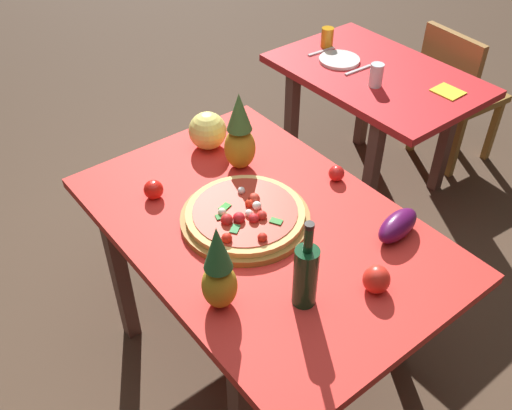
{
  "coord_description": "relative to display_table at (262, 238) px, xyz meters",
  "views": [
    {
      "loc": [
        1.2,
        -0.97,
        2.12
      ],
      "look_at": [
        -0.05,
        0.01,
        0.78
      ],
      "focal_mm": 40.02,
      "sensor_mm": 36.0,
      "label": 1
    }
  ],
  "objects": [
    {
      "name": "fork_utensil",
      "position": [
        -0.9,
        1.14,
        0.08
      ],
      "size": [
        0.03,
        0.18,
        0.01
      ],
      "primitive_type": "cube",
      "rotation": [
        0.0,
        0.0,
        -0.09
      ],
      "color": "silver",
      "rests_on": "background_table"
    },
    {
      "name": "melon",
      "position": [
        -0.52,
        0.13,
        0.16
      ],
      "size": [
        0.16,
        0.16,
        0.16
      ],
      "primitive_type": "sphere",
      "color": "#F1E26F",
      "rests_on": "display_table"
    },
    {
      "name": "pineapple_left",
      "position": [
        0.21,
        -0.34,
        0.22
      ],
      "size": [
        0.11,
        0.11,
        0.32
      ],
      "color": "#B99223",
      "rests_on": "display_table"
    },
    {
      "name": "ground_plane",
      "position": [
        0.0,
        0.0,
        -0.65
      ],
      "size": [
        10.0,
        10.0,
        0.0
      ],
      "primitive_type": "plane",
      "color": "#4C3828"
    },
    {
      "name": "drinking_glass_water",
      "position": [
        -0.45,
        1.09,
        0.14
      ],
      "size": [
        0.07,
        0.07,
        0.12
      ],
      "primitive_type": "cylinder",
      "color": "silver",
      "rests_on": "background_table"
    },
    {
      "name": "bell_pepper",
      "position": [
        0.47,
        0.09,
        0.12
      ],
      "size": [
        0.09,
        0.09,
        0.1
      ],
      "primitive_type": "ellipsoid",
      "color": "red",
      "rests_on": "display_table"
    },
    {
      "name": "eggplant",
      "position": [
        0.34,
        0.33,
        0.12
      ],
      "size": [
        0.12,
        0.21,
        0.09
      ],
      "primitive_type": "ellipsoid",
      "rotation": [
        0.0,
        0.0,
        1.72
      ],
      "color": "#4D0F43",
      "rests_on": "display_table"
    },
    {
      "name": "tomato_by_bottle",
      "position": [
        -0.37,
        -0.23,
        0.12
      ],
      "size": [
        0.08,
        0.08,
        0.08
      ],
      "primitive_type": "sphere",
      "color": "red",
      "rests_on": "display_table"
    },
    {
      "name": "tomato_at_corner",
      "position": [
        -0.02,
        0.39,
        0.11
      ],
      "size": [
        0.06,
        0.06,
        0.06
      ],
      "primitive_type": "sphere",
      "color": "red",
      "rests_on": "display_table"
    },
    {
      "name": "pizza",
      "position": [
        -0.04,
        -0.04,
        0.12
      ],
      "size": [
        0.43,
        0.43,
        0.06
      ],
      "color": "#E7B164",
      "rests_on": "pizza_board"
    },
    {
      "name": "napkin_folded",
      "position": [
        -0.18,
        1.32,
        0.08
      ],
      "size": [
        0.14,
        0.12,
        0.01
      ],
      "primitive_type": "cube",
      "rotation": [
        0.0,
        0.0,
        0.02
      ],
      "color": "yellow",
      "rests_on": "background_table"
    },
    {
      "name": "background_table",
      "position": [
        -0.55,
        1.21,
        -0.03
      ],
      "size": [
        1.08,
        0.71,
        0.73
      ],
      "color": "brown",
      "rests_on": "ground_plane"
    },
    {
      "name": "wine_bottle",
      "position": [
        0.37,
        -0.13,
        0.2
      ],
      "size": [
        0.08,
        0.08,
        0.33
      ],
      "color": "#113A1E",
      "rests_on": "display_table"
    },
    {
      "name": "pineapple_right",
      "position": [
        -0.33,
        0.15,
        0.23
      ],
      "size": [
        0.13,
        0.13,
        0.34
      ],
      "color": "#B88721",
      "rests_on": "display_table"
    },
    {
      "name": "display_table",
      "position": [
        0.0,
        0.0,
        0.0
      ],
      "size": [
        1.4,
        0.93,
        0.73
      ],
      "color": "brown",
      "rests_on": "ground_plane"
    },
    {
      "name": "pizza_board",
      "position": [
        -0.05,
        -0.04,
        0.09
      ],
      "size": [
        0.47,
        0.47,
        0.02
      ],
      "primitive_type": "cylinder",
      "color": "olive",
      "rests_on": "display_table"
    },
    {
      "name": "dining_chair",
      "position": [
        -0.42,
        1.79,
        -0.17
      ],
      "size": [
        0.43,
        0.43,
        0.85
      ],
      "rotation": [
        0.0,
        0.0,
        3.05
      ],
      "color": "olive",
      "rests_on": "ground_plane"
    },
    {
      "name": "dinner_plate",
      "position": [
        -0.76,
        1.14,
        0.09
      ],
      "size": [
        0.22,
        0.22,
        0.02
      ],
      "primitive_type": "cylinder",
      "color": "white",
      "rests_on": "background_table"
    },
    {
      "name": "knife_utensil",
      "position": [
        -0.62,
        1.14,
        0.08
      ],
      "size": [
        0.02,
        0.18,
        0.01
      ],
      "primitive_type": "cube",
      "rotation": [
        0.0,
        0.0,
        -0.04
      ],
      "color": "silver",
      "rests_on": "background_table"
    },
    {
      "name": "drinking_glass_juice",
      "position": [
        -0.93,
        1.21,
        0.13
      ],
      "size": [
        0.07,
        0.07,
        0.11
      ],
      "primitive_type": "cylinder",
      "color": "orange",
      "rests_on": "background_table"
    }
  ]
}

